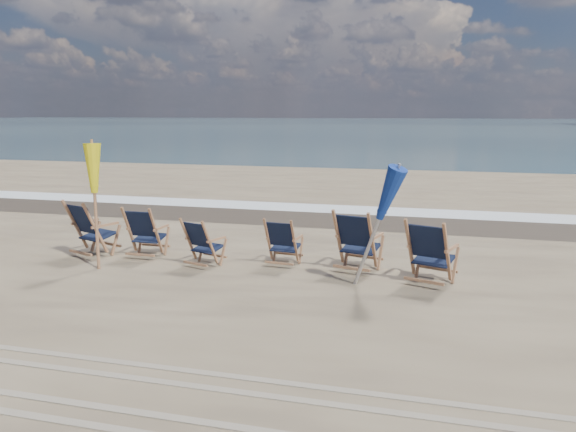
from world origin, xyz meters
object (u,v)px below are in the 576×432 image
umbrella_yellow (93,175)px  beach_chair_5 (447,255)px  umbrella_blue (375,192)px  beach_chair_4 (372,243)px  beach_chair_3 (294,243)px  beach_chair_0 (95,231)px  beach_chair_2 (210,245)px  beach_chair_1 (156,233)px

umbrella_yellow → beach_chair_5: bearing=3.2°
umbrella_blue → beach_chair_4: bearing=97.3°
beach_chair_3 → beach_chair_0: bearing=11.4°
beach_chair_2 → umbrella_blue: bearing=-169.9°
beach_chair_0 → beach_chair_3: (3.73, 0.40, -0.10)m
beach_chair_3 → beach_chair_4: (1.38, -0.10, 0.11)m
beach_chair_3 → beach_chair_5: beach_chair_5 is taller
beach_chair_0 → beach_chair_1: size_ratio=1.10×
umbrella_yellow → beach_chair_0: bearing=126.4°
beach_chair_1 → umbrella_yellow: bearing=50.0°
beach_chair_2 → umbrella_blue: umbrella_blue is taller
beach_chair_3 → beach_chair_2: bearing=24.0°
beach_chair_2 → umbrella_blue: size_ratio=0.44×
beach_chair_0 → beach_chair_3: size_ratio=1.23×
beach_chair_3 → umbrella_yellow: 3.68m
beach_chair_1 → beach_chair_0: bearing=16.5°
beach_chair_1 → beach_chair_5: beach_chair_5 is taller
beach_chair_0 → umbrella_blue: size_ratio=0.54×
beach_chair_0 → beach_chair_1: bearing=-144.2°
umbrella_blue → beach_chair_5: bearing=14.6°
beach_chair_0 → beach_chair_4: bearing=-156.5°
umbrella_blue → beach_chair_0: bearing=174.9°
umbrella_yellow → beach_chair_4: bearing=9.7°
beach_chair_2 → beach_chair_5: bearing=-163.6°
beach_chair_4 → beach_chair_5: beach_chair_4 is taller
beach_chair_4 → umbrella_blue: size_ratio=0.54×
beach_chair_3 → beach_chair_1: bearing=7.4°
beach_chair_0 → umbrella_blue: 5.32m
beach_chair_2 → beach_chair_4: 2.81m
beach_chair_4 → beach_chair_3: bearing=9.4°
umbrella_blue → umbrella_yellow: bearing=-179.5°
beach_chair_2 → umbrella_yellow: bearing=30.4°
umbrella_blue → beach_chair_3: bearing=149.6°
beach_chair_0 → beach_chair_5: (6.32, -0.18, -0.01)m
beach_chair_3 → beach_chair_4: beach_chair_4 is taller
beach_chair_4 → umbrella_blue: 1.25m
beach_chair_0 → umbrella_blue: umbrella_blue is taller
beach_chair_5 → umbrella_blue: bearing=34.1°
beach_chair_3 → beach_chair_5: size_ratio=0.82×
beach_chair_1 → beach_chair_5: size_ratio=0.92×
beach_chair_3 → beach_chair_4: bearing=-178.9°
beach_chair_5 → umbrella_yellow: (-5.94, -0.33, 1.11)m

